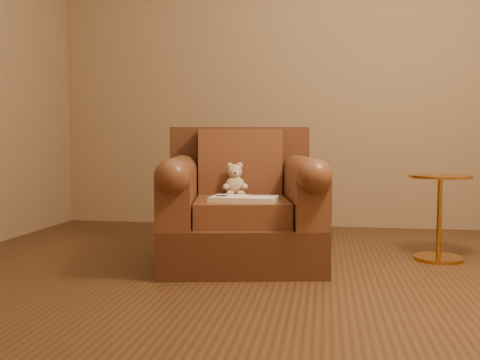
# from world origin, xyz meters

# --- Properties ---
(floor) EXTENTS (4.00, 4.00, 0.00)m
(floor) POSITION_xyz_m (0.00, 0.00, 0.00)
(floor) COLOR #4E331B
(floor) RESTS_ON ground
(armchair) EXTENTS (1.04, 1.01, 0.81)m
(armchair) POSITION_xyz_m (-0.19, 0.55, 0.31)
(armchair) COLOR #4B2A19
(armchair) RESTS_ON floor
(teddy_bear) EXTENTS (0.15, 0.17, 0.21)m
(teddy_bear) POSITION_xyz_m (-0.24, 0.62, 0.47)
(teddy_bear) COLOR #CAB28D
(teddy_bear) RESTS_ON armchair
(guidebook) EXTENTS (0.37, 0.24, 0.03)m
(guidebook) POSITION_xyz_m (-0.14, 0.34, 0.40)
(guidebook) COLOR beige
(guidebook) RESTS_ON armchair
(side_table) EXTENTS (0.37, 0.37, 0.52)m
(side_table) POSITION_xyz_m (0.99, 0.79, 0.28)
(side_table) COLOR #C68836
(side_table) RESTS_ON floor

